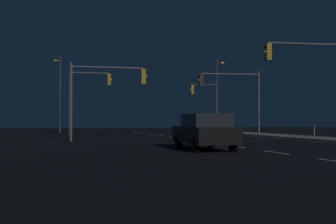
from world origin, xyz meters
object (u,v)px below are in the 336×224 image
Objects in this scene: traffic_light_mid_right at (88,90)px; traffic_light_far_right at (205,97)px; traffic_light_near_right at (307,69)px; traffic_light_far_left at (232,89)px; car at (205,131)px; street_lamp_mid_block at (218,88)px; street_lamp_median at (59,88)px; traffic_light_far_center at (107,85)px.

traffic_light_far_right is at bearing 22.98° from traffic_light_mid_right.
traffic_light_far_left is (-0.44, 10.06, -0.46)m from traffic_light_near_right.
car is 0.88× the size of traffic_light_far_right.
street_lamp_mid_block is 0.97× the size of street_lamp_median.
traffic_light_far_center is (-3.23, 9.10, 2.63)m from car.
traffic_light_far_left is 1.05× the size of traffic_light_far_center.
car is 0.80× the size of traffic_light_mid_right.
street_lamp_median is at bearing 132.11° from traffic_light_far_left.
street_lamp_median reaches higher than traffic_light_far_right.
car is 0.92× the size of traffic_light_far_center.
traffic_light_near_right is at bearing -87.49° from traffic_light_far_left.
street_lamp_mid_block is (1.87, 1.15, 1.04)m from traffic_light_far_right.
traffic_light_far_left reaches higher than car.
street_lamp_mid_block is at bearing 50.45° from traffic_light_far_center.
street_lamp_mid_block is (2.78, 21.52, 0.47)m from traffic_light_near_right.
traffic_light_near_right reaches higher than traffic_light_mid_right.
traffic_light_near_right is 11.97m from traffic_light_far_center.
street_lamp_median is at bearing 169.39° from street_lamp_mid_block.
traffic_light_mid_right is 10.19m from traffic_light_far_center.
traffic_light_far_center reaches higher than car.
traffic_light_near_right is 1.20× the size of traffic_light_far_center.
traffic_light_far_center is 0.61× the size of street_lamp_median.
traffic_light_near_right is at bearing 28.10° from car.
street_lamp_mid_block is at bearing 67.90° from car.
traffic_light_far_center is 21.42m from street_lamp_mid_block.
traffic_light_near_right is at bearing -61.11° from street_lamp_median.
traffic_light_far_left is at bearing -105.71° from street_lamp_mid_block.
traffic_light_far_left is 11.55m from traffic_light_far_center.
traffic_light_far_center is at bearing 155.09° from traffic_light_near_right.
traffic_light_near_right is at bearing -53.42° from traffic_light_mid_right.
traffic_light_mid_right is at bearing -76.34° from street_lamp_median.
traffic_light_far_right is 0.64× the size of street_lamp_median.
car is at bearing -78.26° from street_lamp_median.
street_lamp_median is at bearing 101.74° from car.
traffic_light_mid_right is 12.00m from traffic_light_far_left.
car is 26.03m from traffic_light_far_right.
car is 10.00m from traffic_light_far_center.
car is at bearing -116.89° from traffic_light_far_left.
car is 27.88m from street_lamp_mid_block.
street_lamp_median is (-16.34, 3.06, -0.01)m from street_lamp_mid_block.
street_lamp_mid_block reaches higher than traffic_light_near_right.
car is 0.77× the size of traffic_light_near_right.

